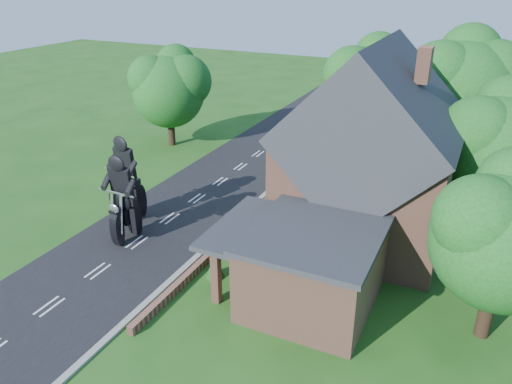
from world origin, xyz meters
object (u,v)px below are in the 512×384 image
at_px(annex, 311,266).
at_px(motorcycle_lead, 127,228).
at_px(house, 370,159).
at_px(motorcycle_follow, 130,208).
at_px(garden_wall, 252,216).

distance_m(annex, motorcycle_lead, 10.56).
bearing_deg(house, motorcycle_follow, -161.96).
bearing_deg(house, garden_wall, -170.83).
relative_size(garden_wall, house, 2.15).
distance_m(house, motorcycle_lead, 13.12).
relative_size(garden_wall, motorcycle_lead, 14.22).
xyz_separation_m(house, annex, (-0.62, -6.80, -2.58)).
height_order(garden_wall, motorcycle_follow, motorcycle_follow).
xyz_separation_m(house, motorcycle_lead, (-11.10, -5.98, -3.62)).
distance_m(house, annex, 7.30).
height_order(garden_wall, motorcycle_lead, motorcycle_lead).
bearing_deg(motorcycle_follow, motorcycle_lead, 134.61).
bearing_deg(motorcycle_follow, annex, 177.87).
height_order(house, motorcycle_lead, house).
relative_size(garden_wall, annex, 3.12).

